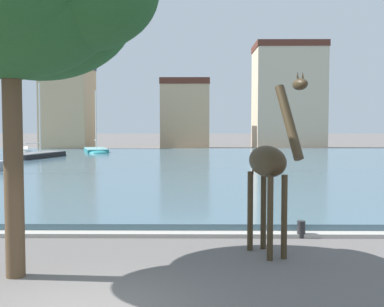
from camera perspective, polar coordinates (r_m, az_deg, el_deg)
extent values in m
cube|color=#476675|center=(37.75, -2.72, -1.36)|extent=(85.74, 45.36, 0.31)
cube|color=#ADA89E|center=(15.14, -7.68, -9.10)|extent=(85.74, 0.50, 0.12)
cylinder|color=#382B19|center=(12.61, 10.46, -7.12)|extent=(0.15, 0.15, 2.09)
cylinder|color=#382B19|center=(12.41, 8.89, -7.28)|extent=(0.15, 0.15, 2.09)
cylinder|color=#382B19|center=(13.50, 8.14, -6.40)|extent=(0.15, 0.15, 2.09)
cylinder|color=#382B19|center=(13.32, 6.65, -6.52)|extent=(0.15, 0.15, 2.09)
ellipsoid|color=#382B19|center=(12.78, 8.55, -0.89)|extent=(1.15, 1.72, 0.80)
cylinder|color=#382B19|center=(11.88, 10.98, 3.56)|extent=(0.61, 1.10, 1.78)
ellipsoid|color=#382B19|center=(11.53, 12.20, 7.72)|extent=(0.43, 0.56, 0.27)
cone|color=#382B19|center=(11.59, 12.50, 8.73)|extent=(0.06, 0.06, 0.15)
cone|color=#382B19|center=(11.51, 11.94, 8.77)|extent=(0.06, 0.06, 0.15)
cylinder|color=#382B19|center=(13.48, 6.95, -2.07)|extent=(0.13, 0.23, 0.84)
cube|color=black|center=(45.82, -17.20, -0.41)|extent=(3.59, 6.49, 0.71)
ellipsoid|color=black|center=(48.28, -15.25, -0.18)|extent=(2.28, 2.57, 0.68)
cube|color=slate|center=(45.80, -17.21, 0.07)|extent=(3.52, 6.36, 0.06)
cylinder|color=silver|center=(46.11, -16.95, 3.89)|extent=(0.12, 0.12, 6.16)
cylinder|color=silver|center=(45.24, -17.66, 1.13)|extent=(0.68, 2.10, 0.08)
cube|color=teal|center=(53.87, -10.89, 0.20)|extent=(3.65, 6.05, 0.62)
ellipsoid|color=teal|center=(51.19, -10.63, 0.03)|extent=(2.41, 2.45, 0.59)
cube|color=#6EA5A8|center=(53.85, -10.89, 0.56)|extent=(3.58, 5.93, 0.06)
cylinder|color=silver|center=(53.36, -10.89, 3.80)|extent=(0.12, 0.12, 6.14)
cylinder|color=silver|center=(54.38, -10.95, 1.51)|extent=(0.63, 1.93, 0.08)
cube|color=white|center=(56.05, -19.35, 0.21)|extent=(4.29, 7.02, 0.66)
ellipsoid|color=white|center=(52.91, -19.42, 0.03)|extent=(2.69, 2.86, 0.63)
cube|color=silver|center=(56.03, -19.36, 0.58)|extent=(4.20, 6.88, 0.06)
cylinder|color=silver|center=(55.50, -19.46, 4.92)|extent=(0.12, 0.12, 8.50)
cylinder|color=silver|center=(56.66, -19.36, 1.49)|extent=(0.82, 2.23, 0.08)
cylinder|color=brown|center=(11.46, -19.66, -1.83)|extent=(0.41, 0.41, 4.66)
ellipsoid|color=#1E4C23|center=(12.65, -17.13, 15.68)|extent=(4.55, 4.55, 3.41)
cylinder|color=#232326|center=(15.11, 12.33, -8.44)|extent=(0.24, 0.24, 0.50)
cube|color=tan|center=(64.33, -13.90, 4.91)|extent=(5.54, 7.34, 10.09)
cube|color=#42424C|center=(64.70, -13.97, 9.73)|extent=(5.65, 7.49, 0.80)
cube|color=tan|center=(66.07, -0.79, 4.19)|extent=(6.25, 5.80, 8.29)
cube|color=#51281E|center=(66.28, -0.79, 8.12)|extent=(6.38, 5.92, 0.80)
cube|color=#C6B293|center=(66.78, 10.87, 6.05)|extent=(8.73, 7.36, 12.79)
cube|color=#51281E|center=(67.43, 10.94, 11.83)|extent=(8.90, 7.51, 0.80)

